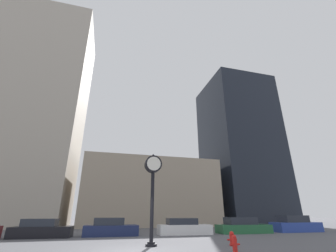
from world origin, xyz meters
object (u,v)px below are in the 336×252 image
(fire_hydrant_near, at_px, (232,238))
(car_green, at_px, (243,226))
(car_black, at_px, (41,230))
(car_white, at_px, (184,227))
(car_blue, at_px, (295,225))
(fire_hydrant_far, at_px, (235,243))
(car_navy, at_px, (110,228))
(street_clock, at_px, (153,179))

(fire_hydrant_near, bearing_deg, car_green, 54.16)
(car_black, bearing_deg, fire_hydrant_near, -31.77)
(car_green, bearing_deg, car_white, -179.63)
(car_green, distance_m, car_blue, 5.91)
(car_black, relative_size, fire_hydrant_far, 5.83)
(car_navy, height_order, fire_hydrant_far, car_navy)
(car_white, height_order, fire_hydrant_near, car_white)
(car_black, distance_m, car_white, 10.94)
(car_navy, height_order, car_white, car_navy)
(fire_hydrant_near, bearing_deg, car_black, 145.60)
(car_black, relative_size, car_blue, 0.88)
(street_clock, bearing_deg, car_black, 136.34)
(car_white, bearing_deg, fire_hydrant_near, -86.15)
(street_clock, xyz_separation_m, car_white, (4.08, 6.57, -2.96))
(car_blue, xyz_separation_m, fire_hydrant_near, (-11.29, -7.64, -0.25))
(street_clock, bearing_deg, fire_hydrant_near, -13.94)
(car_blue, bearing_deg, street_clock, -156.70)
(car_white, distance_m, car_blue, 11.44)
(car_black, bearing_deg, car_blue, 2.74)
(car_black, height_order, car_white, same)
(car_black, bearing_deg, car_white, 2.77)
(fire_hydrant_near, height_order, fire_hydrant_far, fire_hydrant_near)
(car_green, bearing_deg, car_blue, 3.94)
(fire_hydrant_far, bearing_deg, car_black, 136.74)
(street_clock, xyz_separation_m, fire_hydrant_near, (4.24, -1.05, -3.13))
(car_white, distance_m, fire_hydrant_far, 9.58)
(street_clock, distance_m, fire_hydrant_near, 5.37)
(car_navy, xyz_separation_m, fire_hydrant_near, (6.20, -7.85, -0.19))
(car_black, xyz_separation_m, fire_hydrant_far, (10.12, -9.52, -0.17))
(car_navy, height_order, car_green, car_green)
(street_clock, bearing_deg, car_navy, 106.12)
(car_green, distance_m, fire_hydrant_far, 11.33)
(car_navy, distance_m, car_blue, 17.49)
(car_navy, relative_size, car_green, 0.87)
(car_navy, distance_m, fire_hydrant_far, 11.09)
(car_blue, bearing_deg, fire_hydrant_far, -141.75)
(car_navy, bearing_deg, car_green, -2.60)
(fire_hydrant_far, bearing_deg, fire_hydrant_near, 63.09)
(car_black, distance_m, car_blue, 22.39)
(car_black, relative_size, fire_hydrant_near, 5.75)
(street_clock, relative_size, fire_hydrant_near, 6.91)
(car_black, relative_size, car_white, 0.92)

